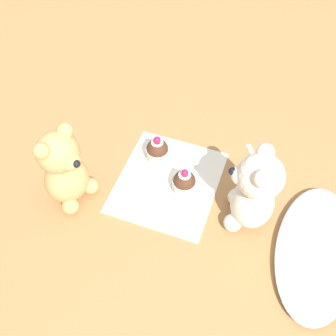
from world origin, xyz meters
TOP-DOWN VIEW (x-y plane):
  - ground_plane at (0.00, 0.00)m, footprint 4.00×4.00m
  - knitted_placemat at (0.00, 0.00)m, footprint 0.26×0.23m
  - tulle_cloth at (0.07, 0.35)m, footprint 0.33×0.16m
  - teddy_bear_cream at (0.03, 0.20)m, footprint 0.11×0.11m
  - teddy_bear_tan at (0.11, -0.20)m, footprint 0.12×0.12m
  - cupcake_near_cream_bear at (0.01, 0.04)m, footprint 0.06×0.06m
  - saucer_plate at (-0.06, -0.05)m, footprint 0.09×0.09m
  - cupcake_near_tan_bear at (-0.06, -0.05)m, footprint 0.06×0.06m
  - teaspoon at (-0.14, 0.18)m, footprint 0.10×0.07m

SIDE VIEW (x-z plane):
  - ground_plane at x=0.00m, z-range 0.00..0.00m
  - teaspoon at x=-0.14m, z-range 0.00..0.01m
  - knitted_placemat at x=0.00m, z-range 0.00..0.01m
  - saucer_plate at x=-0.06m, z-range 0.01..0.01m
  - tulle_cloth at x=0.07m, z-range 0.00..0.03m
  - cupcake_near_cream_bear at x=0.01m, z-range 0.00..0.06m
  - cupcake_near_tan_bear at x=-0.06m, z-range 0.00..0.07m
  - teddy_bear_tan at x=0.11m, z-range 0.00..0.20m
  - teddy_bear_cream at x=0.03m, z-range 0.00..0.21m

